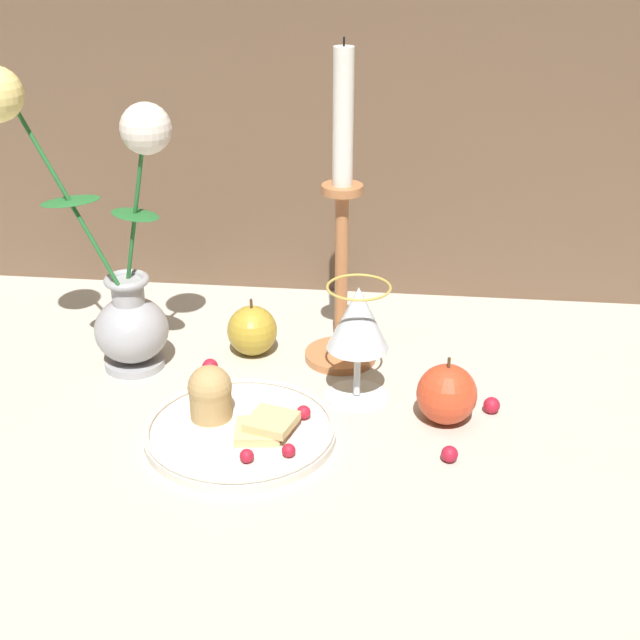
# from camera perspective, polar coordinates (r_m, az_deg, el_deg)

# --- Properties ---
(ground_plane) EXTENTS (2.40, 2.40, 0.00)m
(ground_plane) POSITION_cam_1_polar(r_m,az_deg,el_deg) (1.06, -1.64, -5.21)
(ground_plane) COLOR #B7B2A3
(ground_plane) RESTS_ON ground
(vase) EXTENTS (0.22, 0.10, 0.38)m
(vase) POSITION_cam_1_polar(r_m,az_deg,el_deg) (1.10, -13.28, 3.94)
(vase) COLOR #A3A3A8
(vase) RESTS_ON ground_plane
(plate_with_pastries) EXTENTS (0.21, 0.21, 0.07)m
(plate_with_pastries) POSITION_cam_1_polar(r_m,az_deg,el_deg) (0.99, -5.41, -6.53)
(plate_with_pastries) COLOR silver
(plate_with_pastries) RESTS_ON ground_plane
(wine_glass) EXTENTS (0.08, 0.08, 0.14)m
(wine_glass) POSITION_cam_1_polar(r_m,az_deg,el_deg) (1.02, 2.45, -0.19)
(wine_glass) COLOR silver
(wine_glass) RESTS_ON ground_plane
(candlestick) EXTENTS (0.09, 0.09, 0.40)m
(candlestick) POSITION_cam_1_polar(r_m,az_deg,el_deg) (1.08, 1.40, 4.99)
(candlestick) COLOR #B77042
(candlestick) RESTS_ON ground_plane
(apple_beside_vase) EXTENTS (0.06, 0.06, 0.08)m
(apple_beside_vase) POSITION_cam_1_polar(r_m,az_deg,el_deg) (1.15, -4.36, -0.67)
(apple_beside_vase) COLOR #B2932D
(apple_beside_vase) RESTS_ON ground_plane
(apple_near_glass) EXTENTS (0.07, 0.07, 0.08)m
(apple_near_glass) POSITION_cam_1_polar(r_m,az_deg,el_deg) (1.01, 8.11, -4.72)
(apple_near_glass) COLOR #D14223
(apple_near_glass) RESTS_ON ground_plane
(berry_near_plate) EXTENTS (0.02, 0.02, 0.02)m
(berry_near_plate) POSITION_cam_1_polar(r_m,az_deg,el_deg) (1.12, -7.05, -2.97)
(berry_near_plate) COLOR #AD192D
(berry_near_plate) RESTS_ON ground_plane
(berry_front_center) EXTENTS (0.02, 0.02, 0.02)m
(berry_front_center) POSITION_cam_1_polar(r_m,az_deg,el_deg) (0.96, 8.29, -8.49)
(berry_front_center) COLOR #AD192D
(berry_front_center) RESTS_ON ground_plane
(berry_by_glass_stem) EXTENTS (0.02, 0.02, 0.02)m
(berry_by_glass_stem) POSITION_cam_1_polar(r_m,az_deg,el_deg) (1.05, 10.93, -5.36)
(berry_by_glass_stem) COLOR #AD192D
(berry_by_glass_stem) RESTS_ON ground_plane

